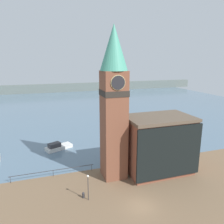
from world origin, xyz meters
TOP-DOWN VIEW (x-y plane):
  - ground_plane at (0.00, 0.00)m, footprint 160.00×160.00m
  - water at (0.00, 71.82)m, footprint 160.00×120.00m
  - far_shoreline at (0.00, 111.82)m, footprint 180.00×3.00m
  - pier_railing at (-10.48, 11.57)m, footprint 13.65×0.08m
  - clock_tower at (-0.83, 8.67)m, footprint 4.18×4.18m
  - pier_building at (6.98, 7.91)m, footprint 11.24×7.45m
  - boat_near at (-8.83, 22.85)m, footprint 6.03×4.16m
  - mooring_bollard_near at (-6.82, 4.22)m, footprint 0.36×0.36m
  - lamp_post at (-6.25, 3.54)m, footprint 0.32×0.32m

SIDE VIEW (x-z plane):
  - water at x=0.00m, z-range 0.00..0.00m
  - ground_plane at x=0.00m, z-range 0.00..0.00m
  - mooring_bollard_near at x=-6.82m, z-range 0.04..0.89m
  - boat_near at x=-8.83m, z-range -0.22..1.40m
  - pier_railing at x=-10.48m, z-range 0.43..1.52m
  - far_shoreline at x=0.00m, z-range 0.00..5.00m
  - lamp_post at x=-6.25m, z-range 0.77..4.55m
  - pier_building at x=6.98m, z-range 0.02..9.76m
  - clock_tower at x=-0.83m, z-range 0.78..24.77m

